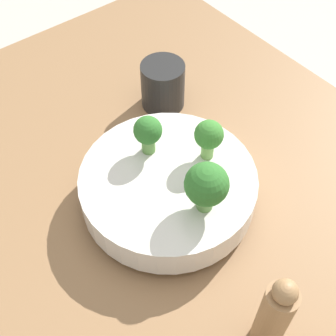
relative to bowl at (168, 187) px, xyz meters
name	(u,v)px	position (x,y,z in m)	size (l,w,h in m)	color
ground_plane	(186,225)	(-0.03, -0.01, -0.09)	(6.00, 6.00, 0.00)	#ADA89E
table	(186,217)	(-0.03, -0.01, -0.06)	(1.16, 0.85, 0.05)	olive
bowl	(168,187)	(0.00, 0.00, 0.00)	(0.28, 0.28, 0.07)	silver
broccoli_floret_right	(148,132)	(0.06, -0.01, 0.07)	(0.05, 0.05, 0.07)	#609347
broccoli_floret_front	(209,136)	(-0.01, -0.07, 0.07)	(0.05, 0.05, 0.07)	#7AB256
broccoli_floret_left	(207,185)	(-0.08, -0.01, 0.08)	(0.06, 0.06, 0.09)	#609347
cup	(163,85)	(0.19, -0.14, 0.01)	(0.08, 0.08, 0.09)	black
pepper_mill	(274,315)	(-0.26, 0.04, 0.04)	(0.04, 0.04, 0.16)	#997047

